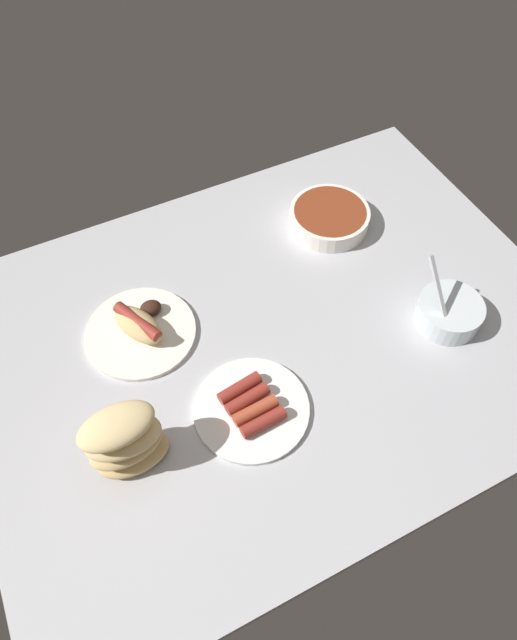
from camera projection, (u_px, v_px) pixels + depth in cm
name	position (u px, v px, depth cm)	size (l,w,h in cm)	color
ground_plane	(274.00, 335.00, 115.26)	(120.00, 90.00, 3.00)	#B2B2B7
plate_sausages	(251.00, 408.00, 103.01)	(21.53, 21.53, 3.46)	white
bowl_chili	(329.00, 217.00, 129.30)	(18.41, 18.41, 4.38)	white
bowl_coleslaw	(449.00, 312.00, 113.20)	(13.23, 13.84, 14.74)	silver
plate_hotdog_assembled	(140.00, 328.00, 112.29)	(22.34, 22.34, 5.61)	white
bread_stack	(125.00, 441.00, 92.75)	(13.68, 9.05, 14.40)	tan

